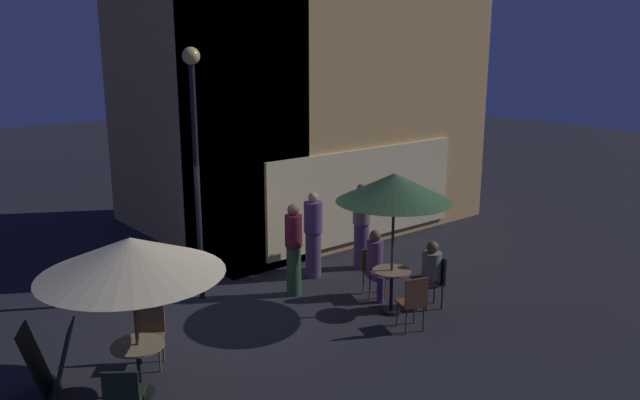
{
  "coord_description": "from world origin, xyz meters",
  "views": [
    {
      "loc": [
        -5.21,
        -8.8,
        4.58
      ],
      "look_at": [
        1.28,
        -0.95,
        2.08
      ],
      "focal_mm": 35.54,
      "sensor_mm": 36.0,
      "label": 1
    }
  ],
  "objects": [
    {
      "name": "street_lamp_near_corner",
      "position": [
        0.12,
        1.07,
        3.05
      ],
      "size": [
        0.31,
        0.31,
        4.55
      ],
      "color": "black",
      "rests_on": "ground"
    },
    {
      "name": "cafe_chair_4",
      "position": [
        -1.7,
        -0.67,
        0.54
      ],
      "size": [
        0.55,
        0.55,
        0.91
      ],
      "rotation": [
        0.0,
        0.0,
        -2.18
      ],
      "color": "brown",
      "rests_on": "ground"
    },
    {
      "name": "cafe_building",
      "position": [
        3.75,
        3.33,
        4.83
      ],
      "size": [
        8.0,
        6.17,
        9.67
      ],
      "color": "tan",
      "rests_on": "ground"
    },
    {
      "name": "ground_plane",
      "position": [
        0.0,
        0.0,
        0.0
      ],
      "size": [
        60.0,
        60.0,
        0.0
      ],
      "primitive_type": "plane",
      "color": "black"
    },
    {
      "name": "cafe_chair_0",
      "position": [
        2.09,
        -2.37,
        0.56
      ],
      "size": [
        0.51,
        0.51,
        0.94
      ],
      "rotation": [
        0.0,
        0.0,
        1.23
      ],
      "color": "brown",
      "rests_on": "ground"
    },
    {
      "name": "patron_standing_2",
      "position": [
        1.54,
        0.13,
        0.9
      ],
      "size": [
        0.32,
        0.32,
        1.76
      ],
      "rotation": [
        0.0,
        0.0,
        6.21
      ],
      "color": "#2E4E2B",
      "rests_on": "ground"
    },
    {
      "name": "cafe_table_1",
      "position": [
        -2.19,
        -1.36,
        0.53
      ],
      "size": [
        0.71,
        0.71,
        0.74
      ],
      "color": "black",
      "rests_on": "ground"
    },
    {
      "name": "cafe_chair_2",
      "position": [
        2.67,
        -0.82,
        0.54
      ],
      "size": [
        0.5,
        0.5,
        0.88
      ],
      "rotation": [
        0.0,
        0.0,
        -1.95
      ],
      "color": "brown",
      "rests_on": "ground"
    },
    {
      "name": "cafe_table_0",
      "position": [
        2.36,
        -1.6,
        0.55
      ],
      "size": [
        0.67,
        0.67,
        0.78
      ],
      "color": "black",
      "rests_on": "ground"
    },
    {
      "name": "patron_seated_1",
      "position": [
        2.62,
        -0.95,
        0.72
      ],
      "size": [
        0.42,
        0.51,
        1.29
      ],
      "rotation": [
        0.0,
        0.0,
        -1.95
      ],
      "color": "#532E61",
      "rests_on": "ground"
    },
    {
      "name": "patron_seated_0",
      "position": [
        3.01,
        -1.88,
        0.7
      ],
      "size": [
        0.54,
        0.46,
        1.24
      ],
      "rotation": [
        0.0,
        0.0,
        2.73
      ],
      "color": "#551828",
      "rests_on": "ground"
    },
    {
      "name": "cafe_chair_1",
      "position": [
        3.14,
        -1.94,
        0.57
      ],
      "size": [
        0.5,
        0.5,
        0.95
      ],
      "rotation": [
        0.0,
        0.0,
        2.73
      ],
      "color": "black",
      "rests_on": "ground"
    },
    {
      "name": "patron_standing_3",
      "position": [
        3.52,
        0.39,
        0.92
      ],
      "size": [
        0.37,
        0.37,
        1.83
      ],
      "rotation": [
        0.0,
        0.0,
        0.01
      ],
      "color": "#563A64",
      "rests_on": "ground"
    },
    {
      "name": "patron_standing_4",
      "position": [
        2.43,
        0.64,
        0.88
      ],
      "size": [
        0.37,
        0.37,
        1.75
      ],
      "rotation": [
        0.0,
        0.0,
        3.6
      ],
      "color": "#5B3E63",
      "rests_on": "ground"
    },
    {
      "name": "menu_sandwich_board",
      "position": [
        -3.08,
        -0.54,
        0.49
      ],
      "size": [
        0.84,
        0.79,
        0.95
      ],
      "rotation": [
        0.0,
        0.0,
        -0.47
      ],
      "color": "black",
      "rests_on": "ground"
    },
    {
      "name": "cafe_chair_3",
      "position": [
        -2.67,
        -2.01,
        0.51
      ],
      "size": [
        0.6,
        0.6,
        0.84
      ],
      "rotation": [
        0.0,
        0.0,
        0.93
      ],
      "color": "black",
      "rests_on": "ground"
    },
    {
      "name": "patio_umbrella_1",
      "position": [
        -2.19,
        -1.36,
        1.96
      ],
      "size": [
        2.39,
        2.39,
        2.21
      ],
      "color": "black",
      "rests_on": "ground"
    },
    {
      "name": "patio_umbrella_0",
      "position": [
        2.36,
        -1.6,
        2.24
      ],
      "size": [
        1.98,
        1.98,
        2.5
      ],
      "color": "black",
      "rests_on": "ground"
    }
  ]
}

